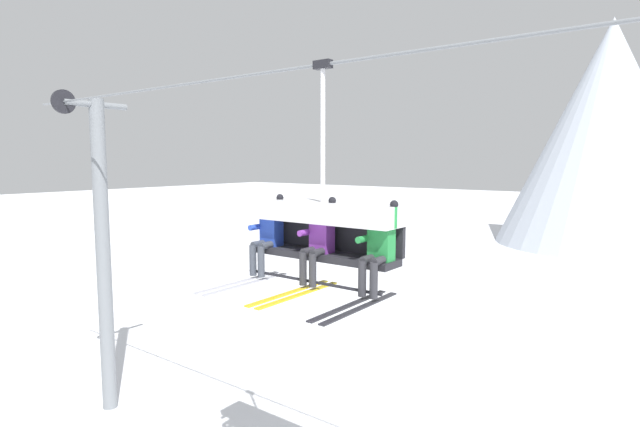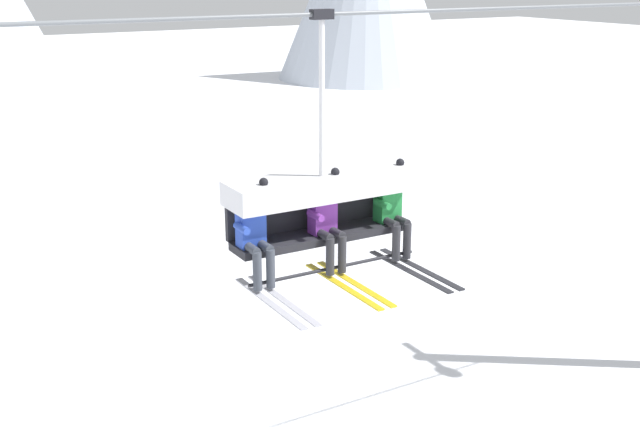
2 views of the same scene
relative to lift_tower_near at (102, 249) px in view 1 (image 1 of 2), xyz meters
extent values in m
cone|color=silver|center=(6.46, 36.47, 4.23)|extent=(15.32, 15.32, 16.91)
cylinder|color=slate|center=(0.00, 0.02, -0.23)|extent=(0.36, 0.36, 7.99)
cylinder|color=slate|center=(0.00, 0.02, 3.61)|extent=(0.16, 1.60, 0.16)
cylinder|color=black|center=(0.00, -0.78, 3.61)|extent=(0.08, 0.56, 0.56)
cylinder|color=slate|center=(9.04, -0.78, 3.61)|extent=(20.09, 0.05, 0.05)
cube|color=#232328|center=(7.57, -0.78, 0.84)|extent=(2.40, 0.48, 0.10)
cube|color=#232328|center=(7.57, -0.50, 1.11)|extent=(2.40, 0.08, 0.45)
cube|color=silver|center=(7.57, -0.72, 1.49)|extent=(2.45, 0.68, 0.30)
cylinder|color=black|center=(7.57, -1.10, 0.51)|extent=(2.40, 0.04, 0.04)
cylinder|color=silver|center=(7.57, -0.78, 2.60)|extent=(0.07, 0.07, 1.93)
cube|color=black|center=(7.57, -0.78, 3.61)|extent=(0.28, 0.12, 0.12)
cube|color=#2847B7|center=(6.56, -0.80, 1.15)|extent=(0.32, 0.22, 0.52)
sphere|color=maroon|center=(6.56, -0.80, 1.51)|extent=(0.22, 0.22, 0.22)
ellipsoid|color=black|center=(6.56, -0.90, 1.51)|extent=(0.17, 0.04, 0.08)
cylinder|color=#3D424C|center=(6.48, -0.97, 0.93)|extent=(0.11, 0.34, 0.11)
cylinder|color=#3D424C|center=(6.65, -0.97, 0.93)|extent=(0.11, 0.34, 0.11)
cylinder|color=#3D424C|center=(6.48, -1.14, 0.69)|extent=(0.11, 0.11, 0.48)
cylinder|color=#3D424C|center=(6.65, -1.14, 0.69)|extent=(0.11, 0.11, 0.48)
cube|color=#B2B2BC|center=(6.48, -1.44, 0.40)|extent=(0.09, 1.70, 0.02)
cube|color=#B2B2BC|center=(6.65, -1.44, 0.40)|extent=(0.09, 1.70, 0.02)
cylinder|color=#2847B7|center=(6.38, -0.95, 1.19)|extent=(0.09, 0.30, 0.09)
cylinder|color=#2847B7|center=(6.75, -0.80, 1.50)|extent=(0.09, 0.09, 0.30)
sphere|color=black|center=(6.75, -0.80, 1.67)|extent=(0.11, 0.11, 0.11)
cube|color=purple|center=(7.57, -0.80, 1.15)|extent=(0.32, 0.22, 0.52)
sphere|color=maroon|center=(7.57, -0.80, 1.51)|extent=(0.22, 0.22, 0.22)
ellipsoid|color=black|center=(7.57, -0.90, 1.51)|extent=(0.17, 0.04, 0.08)
cylinder|color=#2D2D33|center=(7.49, -0.97, 0.93)|extent=(0.11, 0.34, 0.11)
cylinder|color=#2D2D33|center=(7.66, -0.97, 0.93)|extent=(0.11, 0.34, 0.11)
cylinder|color=#2D2D33|center=(7.49, -1.14, 0.69)|extent=(0.11, 0.11, 0.48)
cylinder|color=#2D2D33|center=(7.66, -1.14, 0.69)|extent=(0.11, 0.11, 0.48)
cube|color=gold|center=(7.49, -1.44, 0.40)|extent=(0.09, 1.70, 0.02)
cube|color=gold|center=(7.66, -1.44, 0.40)|extent=(0.09, 1.70, 0.02)
cylinder|color=purple|center=(7.39, -0.95, 1.19)|extent=(0.09, 0.30, 0.09)
cylinder|color=purple|center=(7.76, -0.80, 1.50)|extent=(0.09, 0.09, 0.30)
sphere|color=black|center=(7.76, -0.80, 1.67)|extent=(0.11, 0.11, 0.11)
cube|color=#23843D|center=(8.58, -0.80, 1.15)|extent=(0.32, 0.22, 0.52)
sphere|color=maroon|center=(8.58, -0.80, 1.51)|extent=(0.22, 0.22, 0.22)
ellipsoid|color=black|center=(8.58, -0.90, 1.51)|extent=(0.17, 0.04, 0.08)
cylinder|color=#2D2D33|center=(8.50, -0.97, 0.93)|extent=(0.11, 0.34, 0.11)
cylinder|color=#2D2D33|center=(8.67, -0.97, 0.93)|extent=(0.11, 0.34, 0.11)
cylinder|color=#2D2D33|center=(8.50, -1.14, 0.69)|extent=(0.11, 0.11, 0.48)
cylinder|color=#2D2D33|center=(8.67, -1.14, 0.69)|extent=(0.11, 0.11, 0.48)
cube|color=#232328|center=(8.50, -1.44, 0.40)|extent=(0.09, 1.70, 0.02)
cube|color=#232328|center=(8.67, -1.44, 0.40)|extent=(0.09, 1.70, 0.02)
cylinder|color=#23843D|center=(8.40, -0.95, 1.19)|extent=(0.09, 0.30, 0.09)
cylinder|color=#23843D|center=(8.77, -0.80, 1.50)|extent=(0.09, 0.09, 0.30)
sphere|color=black|center=(8.77, -0.80, 1.67)|extent=(0.11, 0.11, 0.11)
camera|label=1|loc=(11.94, -6.65, 2.25)|focal=28.00mm
camera|label=2|loc=(2.63, -9.20, 4.14)|focal=45.00mm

